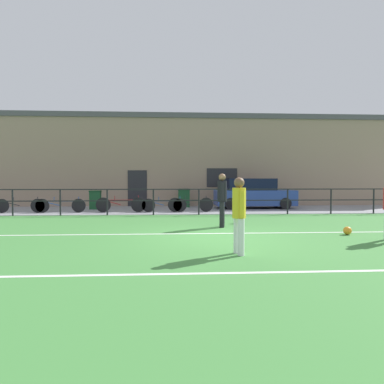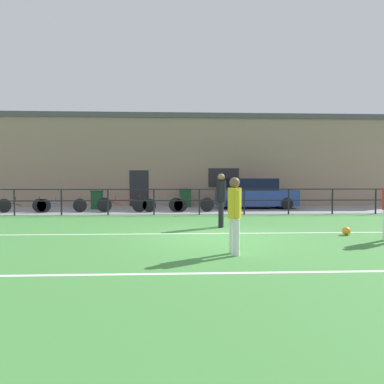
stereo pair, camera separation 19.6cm
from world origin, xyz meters
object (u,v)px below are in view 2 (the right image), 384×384
object	(u,v)px
player_winger	(234,211)
bicycle_parked_3	(22,205)
bicycle_parked_1	(165,205)
trash_bin_0	(185,198)
trash_bin_1	(97,200)
player_goalkeeper	(221,197)
bicycle_parked_2	(122,204)
parked_car_red	(255,194)
soccer_ball_spare	(346,231)
bicycle_parked_0	(62,205)
soccer_ball_match	(236,221)
bicycle_parked_4	(191,204)

from	to	relation	value
player_winger	bicycle_parked_3	size ratio (longest dim) A/B	0.70
bicycle_parked_1	trash_bin_0	size ratio (longest dim) A/B	2.07
trash_bin_0	trash_bin_1	bearing A→B (deg)	-166.15
player_goalkeeper	trash_bin_0	bearing A→B (deg)	-161.40
bicycle_parked_2	player_winger	bearing A→B (deg)	-68.10
bicycle_parked_3	parked_car_red	bearing A→B (deg)	9.62
player_goalkeeper	soccer_ball_spare	distance (m)	3.83
bicycle_parked_0	bicycle_parked_2	distance (m)	2.78
player_winger	trash_bin_0	bearing A→B (deg)	173.24
player_goalkeeper	bicycle_parked_2	size ratio (longest dim) A/B	0.75
bicycle_parked_1	bicycle_parked_2	world-z (taller)	bicycle_parked_2
soccer_ball_match	parked_car_red	size ratio (longest dim) A/B	0.05
bicycle_parked_2	trash_bin_1	bearing A→B (deg)	131.23
player_goalkeeper	soccer_ball_match	bearing A→B (deg)	155.04
trash_bin_0	bicycle_parked_2	bearing A→B (deg)	-136.38
soccer_ball_spare	bicycle_parked_0	world-z (taller)	bicycle_parked_0
soccer_ball_match	bicycle_parked_0	world-z (taller)	bicycle_parked_0
bicycle_parked_0	bicycle_parked_4	bearing A→B (deg)	0.00
soccer_ball_match	trash_bin_0	size ratio (longest dim) A/B	0.21
player_goalkeeper	bicycle_parked_3	bearing A→B (deg)	-109.16
bicycle_parked_1	trash_bin_1	xyz separation A→B (m)	(-3.60, 1.79, 0.16)
player_winger	trash_bin_1	bearing A→B (deg)	-164.38
soccer_ball_spare	bicycle_parked_2	bearing A→B (deg)	136.21
bicycle_parked_1	soccer_ball_spare	bearing A→B (deg)	-53.03
bicycle_parked_0	trash_bin_1	distance (m)	2.17
bicycle_parked_2	bicycle_parked_4	world-z (taller)	bicycle_parked_2
player_goalkeeper	bicycle_parked_2	distance (m)	6.63
bicycle_parked_1	bicycle_parked_4	size ratio (longest dim) A/B	0.98
parked_car_red	bicycle_parked_0	size ratio (longest dim) A/B	1.83
bicycle_parked_1	bicycle_parked_0	bearing A→B (deg)	-180.00
bicycle_parked_0	bicycle_parked_2	bearing A→B (deg)	0.00
bicycle_parked_2	bicycle_parked_3	world-z (taller)	bicycle_parked_2
bicycle_parked_0	bicycle_parked_2	world-z (taller)	bicycle_parked_2
bicycle_parked_1	parked_car_red	bearing A→B (deg)	22.17
soccer_ball_spare	parked_car_red	xyz separation A→B (m)	(-0.53, 8.94, 0.66)
player_winger	soccer_ball_match	distance (m)	5.11
player_winger	trash_bin_0	size ratio (longest dim) A/B	1.54
soccer_ball_spare	bicycle_parked_3	xyz separation A→B (m)	(-11.93, 7.01, 0.24)
bicycle_parked_0	bicycle_parked_3	bearing A→B (deg)	180.00
soccer_ball_match	parked_car_red	world-z (taller)	parked_car_red
player_winger	parked_car_red	size ratio (longest dim) A/B	0.38
player_goalkeeper	bicycle_parked_1	xyz separation A→B (m)	(-1.99, 5.23, -0.64)
parked_car_red	bicycle_parked_2	xyz separation A→B (m)	(-6.78, -1.93, -0.39)
soccer_ball_match	soccer_ball_spare	xyz separation A→B (m)	(2.65, -2.62, 0.01)
parked_car_red	bicycle_parked_1	world-z (taller)	parked_car_red
player_winger	parked_car_red	bearing A→B (deg)	155.10
player_goalkeeper	player_winger	distance (m)	4.14
bicycle_parked_2	trash_bin_0	xyz separation A→B (m)	(3.08, 2.93, 0.16)
player_goalkeeper	trash_bin_1	distance (m)	8.99
soccer_ball_match	bicycle_parked_1	xyz separation A→B (m)	(-2.63, 4.39, 0.25)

